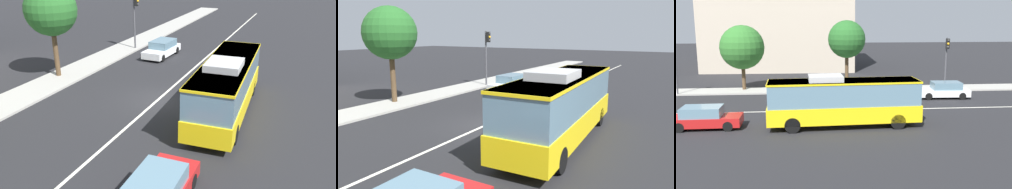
% 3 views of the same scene
% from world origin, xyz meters
% --- Properties ---
extents(ground_plane, '(160.00, 160.00, 0.00)m').
position_xyz_m(ground_plane, '(0.00, 0.00, 0.00)').
color(ground_plane, black).
extents(sidewalk_kerb, '(80.00, 2.99, 0.14)m').
position_xyz_m(sidewalk_kerb, '(0.00, 8.32, 0.07)').
color(sidewalk_kerb, '#9E9B93').
rests_on(sidewalk_kerb, ground_plane).
extents(lane_centre_line, '(76.00, 0.16, 0.01)m').
position_xyz_m(lane_centre_line, '(0.00, 0.00, 0.01)').
color(lane_centre_line, silver).
rests_on(lane_centre_line, ground_plane).
extents(transit_bus, '(10.11, 2.96, 3.46)m').
position_xyz_m(transit_bus, '(-0.34, -4.42, 1.81)').
color(transit_bus, yellow).
rests_on(transit_bus, ground_plane).
extents(sedan_white, '(4.58, 2.01, 1.46)m').
position_xyz_m(sedan_white, '(9.43, 3.86, 0.72)').
color(sedan_white, white).
rests_on(sedan_white, ground_plane).
extents(traffic_light_near_corner, '(0.33, 0.62, 5.20)m').
position_xyz_m(traffic_light_near_corner, '(10.69, 7.14, 3.56)').
color(traffic_light_near_corner, '#47474C').
rests_on(traffic_light_near_corner, ground_plane).
extents(street_tree_kerbside_centre, '(3.71, 3.71, 6.88)m').
position_xyz_m(street_tree_kerbside_centre, '(1.08, 8.78, 5.00)').
color(street_tree_kerbside_centre, '#4C3823').
rests_on(street_tree_kerbside_centre, ground_plane).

